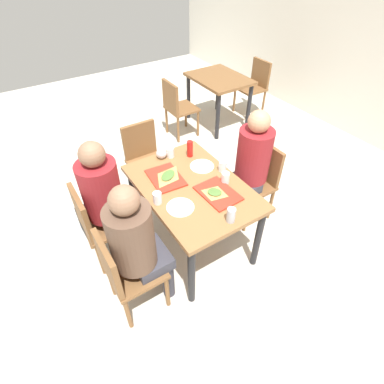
# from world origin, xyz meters

# --- Properties ---
(ground_plane) EXTENTS (10.00, 10.00, 0.02)m
(ground_plane) POSITION_xyz_m (0.00, 0.00, -0.01)
(ground_plane) COLOR beige
(main_table) EXTENTS (1.18, 0.81, 0.74)m
(main_table) POSITION_xyz_m (0.00, 0.00, 0.64)
(main_table) COLOR olive
(main_table) RESTS_ON ground_plane
(chair_near_left) EXTENTS (0.40, 0.40, 0.83)m
(chair_near_left) POSITION_xyz_m (-0.29, -0.79, 0.48)
(chair_near_left) COLOR brown
(chair_near_left) RESTS_ON ground_plane
(chair_near_right) EXTENTS (0.40, 0.40, 0.83)m
(chair_near_right) POSITION_xyz_m (0.29, -0.79, 0.48)
(chair_near_right) COLOR brown
(chair_near_right) RESTS_ON ground_plane
(chair_far_side) EXTENTS (0.40, 0.40, 0.83)m
(chair_far_side) POSITION_xyz_m (0.00, 0.79, 0.48)
(chair_far_side) COLOR brown
(chair_far_side) RESTS_ON ground_plane
(chair_left_end) EXTENTS (0.40, 0.40, 0.83)m
(chair_left_end) POSITION_xyz_m (-0.97, 0.00, 0.48)
(chair_left_end) COLOR brown
(chair_left_end) RESTS_ON ground_plane
(person_in_red) EXTENTS (0.32, 0.42, 1.24)m
(person_in_red) POSITION_xyz_m (-0.29, -0.65, 0.73)
(person_in_red) COLOR #383842
(person_in_red) RESTS_ON ground_plane
(person_in_brown_jacket) EXTENTS (0.32, 0.42, 1.24)m
(person_in_brown_jacket) POSITION_xyz_m (0.29, -0.65, 0.73)
(person_in_brown_jacket) COLOR #383842
(person_in_brown_jacket) RESTS_ON ground_plane
(person_far_side) EXTENTS (0.32, 0.42, 1.24)m
(person_far_side) POSITION_xyz_m (-0.00, 0.65, 0.73)
(person_far_side) COLOR #383842
(person_far_side) RESTS_ON ground_plane
(tray_red_near) EXTENTS (0.38, 0.29, 0.02)m
(tray_red_near) POSITION_xyz_m (-0.21, -0.14, 0.74)
(tray_red_near) COLOR red
(tray_red_near) RESTS_ON main_table
(tray_red_far) EXTENTS (0.37, 0.27, 0.02)m
(tray_red_far) POSITION_xyz_m (0.21, 0.12, 0.74)
(tray_red_far) COLOR red
(tray_red_far) RESTS_ON main_table
(paper_plate_center) EXTENTS (0.22, 0.22, 0.01)m
(paper_plate_center) POSITION_xyz_m (-0.18, 0.22, 0.74)
(paper_plate_center) COLOR white
(paper_plate_center) RESTS_ON main_table
(paper_plate_near_edge) EXTENTS (0.22, 0.22, 0.01)m
(paper_plate_near_edge) POSITION_xyz_m (0.18, -0.22, 0.74)
(paper_plate_near_edge) COLOR white
(paper_plate_near_edge) RESTS_ON main_table
(pizza_slice_a) EXTENTS (0.25, 0.28, 0.02)m
(pizza_slice_a) POSITION_xyz_m (-0.20, -0.12, 0.76)
(pizza_slice_a) COLOR tan
(pizza_slice_a) RESTS_ON tray_red_near
(pizza_slice_b) EXTENTS (0.22, 0.21, 0.02)m
(pizza_slice_b) POSITION_xyz_m (0.20, 0.09, 0.76)
(pizza_slice_b) COLOR tan
(pizza_slice_b) RESTS_ON tray_red_far
(plastic_cup_a) EXTENTS (0.07, 0.07, 0.10)m
(plastic_cup_a) POSITION_xyz_m (-0.03, 0.34, 0.79)
(plastic_cup_a) COLOR white
(plastic_cup_a) RESTS_ON main_table
(plastic_cup_b) EXTENTS (0.07, 0.07, 0.10)m
(plastic_cup_b) POSITION_xyz_m (0.03, -0.34, 0.79)
(plastic_cup_b) COLOR white
(plastic_cup_b) RESTS_ON main_table
(plastic_cup_c) EXTENTS (0.07, 0.07, 0.10)m
(plastic_cup_c) POSITION_xyz_m (-0.47, 0.06, 0.79)
(plastic_cup_c) COLOR white
(plastic_cup_c) RESTS_ON main_table
(plastic_cup_d) EXTENTS (0.07, 0.07, 0.10)m
(plastic_cup_d) POSITION_xyz_m (0.12, 0.26, 0.79)
(plastic_cup_d) COLOR white
(plastic_cup_d) RESTS_ON main_table
(soda_can) EXTENTS (0.07, 0.07, 0.12)m
(soda_can) POSITION_xyz_m (0.50, 0.02, 0.80)
(soda_can) COLOR #B7BCC6
(soda_can) RESTS_ON main_table
(condiment_bottle) EXTENTS (0.06, 0.06, 0.16)m
(condiment_bottle) POSITION_xyz_m (-0.38, 0.22, 0.82)
(condiment_bottle) COLOR red
(condiment_bottle) RESTS_ON main_table
(foil_bundle) EXTENTS (0.10, 0.10, 0.10)m
(foil_bundle) POSITION_xyz_m (-0.50, -0.02, 0.79)
(foil_bundle) COLOR silver
(foil_bundle) RESTS_ON main_table
(handbag) EXTENTS (0.32, 0.17, 0.28)m
(handbag) POSITION_xyz_m (-0.64, -0.81, 0.14)
(handbag) COLOR black
(handbag) RESTS_ON ground_plane
(background_table) EXTENTS (0.90, 0.70, 0.74)m
(background_table) POSITION_xyz_m (-1.85, 1.67, 0.61)
(background_table) COLOR brown
(background_table) RESTS_ON ground_plane
(background_chair_near) EXTENTS (0.40, 0.40, 0.83)m
(background_chair_near) POSITION_xyz_m (-1.85, 0.93, 0.48)
(background_chair_near) COLOR brown
(background_chair_near) RESTS_ON ground_plane
(background_chair_far) EXTENTS (0.40, 0.40, 0.83)m
(background_chair_far) POSITION_xyz_m (-1.85, 2.40, 0.48)
(background_chair_far) COLOR brown
(background_chair_far) RESTS_ON ground_plane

